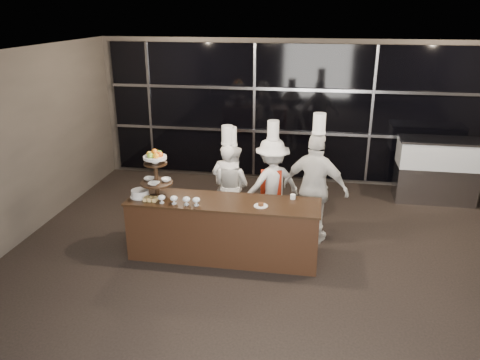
% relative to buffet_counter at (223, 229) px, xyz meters
% --- Properties ---
extents(room, '(10.00, 10.00, 10.00)m').
position_rel_buffet_counter_xyz_m(room, '(1.16, -1.42, 1.03)').
color(room, black).
rests_on(room, ground).
extents(window_wall, '(8.60, 0.10, 2.80)m').
position_rel_buffet_counter_xyz_m(window_wall, '(1.16, 3.51, 1.04)').
color(window_wall, black).
rests_on(window_wall, ground).
extents(buffet_counter, '(2.84, 0.74, 0.92)m').
position_rel_buffet_counter_xyz_m(buffet_counter, '(0.00, 0.00, 0.00)').
color(buffet_counter, black).
rests_on(buffet_counter, ground).
extents(display_stand, '(0.48, 0.48, 0.74)m').
position_rel_buffet_counter_xyz_m(display_stand, '(-1.00, -0.00, 0.87)').
color(display_stand, black).
rests_on(display_stand, buffet_counter).
extents(compotes, '(0.62, 0.11, 0.12)m').
position_rel_buffet_counter_xyz_m(compotes, '(-0.59, -0.22, 0.54)').
color(compotes, silver).
rests_on(compotes, buffet_counter).
extents(layer_cake, '(0.30, 0.30, 0.11)m').
position_rel_buffet_counter_xyz_m(layer_cake, '(-1.25, -0.05, 0.51)').
color(layer_cake, white).
rests_on(layer_cake, buffet_counter).
extents(pastry_squares, '(0.19, 0.13, 0.05)m').
position_rel_buffet_counter_xyz_m(pastry_squares, '(-1.05, -0.17, 0.48)').
color(pastry_squares, '#D7B469').
rests_on(pastry_squares, buffet_counter).
extents(small_plate, '(0.20, 0.20, 0.05)m').
position_rel_buffet_counter_xyz_m(small_plate, '(0.57, -0.10, 0.47)').
color(small_plate, white).
rests_on(small_plate, buffet_counter).
extents(chef_cup, '(0.08, 0.08, 0.07)m').
position_rel_buffet_counter_xyz_m(chef_cup, '(1.00, 0.25, 0.49)').
color(chef_cup, white).
rests_on(chef_cup, buffet_counter).
extents(display_case, '(1.50, 0.66, 1.24)m').
position_rel_buffet_counter_xyz_m(display_case, '(3.61, 2.88, 0.22)').
color(display_case, '#A5A5AA').
rests_on(display_case, ground).
extents(chef_a, '(0.54, 0.36, 1.78)m').
position_rel_buffet_counter_xyz_m(chef_a, '(-0.14, 1.09, 0.31)').
color(chef_a, white).
rests_on(chef_a, ground).
extents(chef_b, '(0.88, 0.81, 1.74)m').
position_rel_buffet_counter_xyz_m(chef_b, '(-0.09, 1.15, 0.27)').
color(chef_b, silver).
rests_on(chef_b, ground).
extents(chef_c, '(1.18, 1.03, 1.88)m').
position_rel_buffet_counter_xyz_m(chef_c, '(0.60, 1.14, 0.34)').
color(chef_c, white).
rests_on(chef_c, ground).
extents(chef_d, '(1.14, 0.74, 2.10)m').
position_rel_buffet_counter_xyz_m(chef_d, '(1.32, 0.77, 0.45)').
color(chef_d, silver).
rests_on(chef_d, ground).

